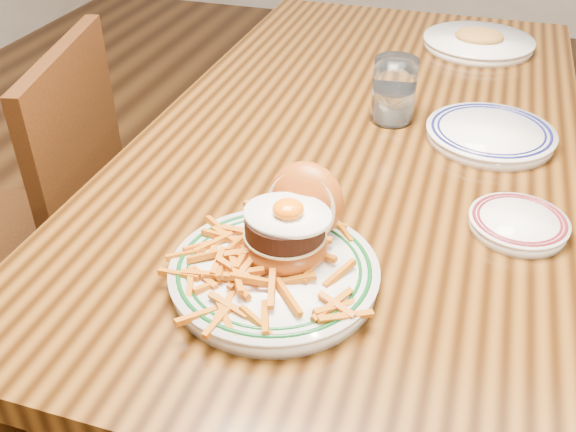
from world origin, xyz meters
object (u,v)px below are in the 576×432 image
(table, at_px, (361,165))
(main_plate, at_px, (280,254))
(chair_left, at_px, (43,230))
(side_plate, at_px, (518,223))

(table, bearing_deg, main_plate, -92.39)
(main_plate, bearing_deg, table, 95.09)
(table, xyz_separation_m, chair_left, (-0.68, -0.21, -0.17))
(table, xyz_separation_m, side_plate, (0.30, -0.27, 0.10))
(main_plate, bearing_deg, side_plate, 41.58)
(chair_left, bearing_deg, table, 3.65)
(side_plate, bearing_deg, main_plate, -136.22)
(chair_left, height_order, side_plate, chair_left)
(chair_left, distance_m, side_plate, 1.02)
(table, distance_m, main_plate, 0.51)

